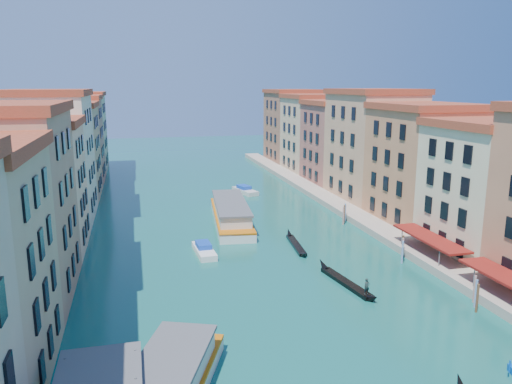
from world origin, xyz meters
TOP-DOWN VIEW (x-y plane):
  - left_bank_palazzos at (-26.00, 64.68)m, footprint 12.80×128.40m
  - right_bank_palazzos at (30.00, 65.00)m, footprint 12.80×128.40m
  - quay at (22.00, 65.00)m, footprint 4.00×140.00m
  - mooring_poles_right at (19.10, 28.80)m, footprint 1.44×54.24m
  - vaporetto_far at (1.52, 62.70)m, footprint 7.49×23.31m
  - gondola_fore at (8.99, 34.35)m, footprint 2.75×12.01m
  - gondola_far at (7.84, 48.59)m, footprint 1.90×11.10m
  - motorboat_mid at (-4.82, 48.51)m, footprint 2.51×6.89m
  - motorboat_far at (8.52, 83.74)m, footprint 4.30×7.70m

SIDE VIEW (x-z plane):
  - gondola_far at x=7.84m, z-range -0.46..1.11m
  - gondola_fore at x=8.99m, z-range -0.80..1.60m
  - quay at x=22.00m, z-range 0.00..1.00m
  - motorboat_mid at x=-4.82m, z-range -0.16..1.25m
  - motorboat_far at x=8.52m, z-range -0.17..1.35m
  - mooring_poles_right at x=19.10m, z-range -0.30..2.90m
  - vaporetto_far at x=1.52m, z-range -0.17..3.24m
  - left_bank_palazzos at x=-26.00m, z-range -0.79..20.21m
  - right_bank_palazzos at x=30.00m, z-range -0.75..20.25m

